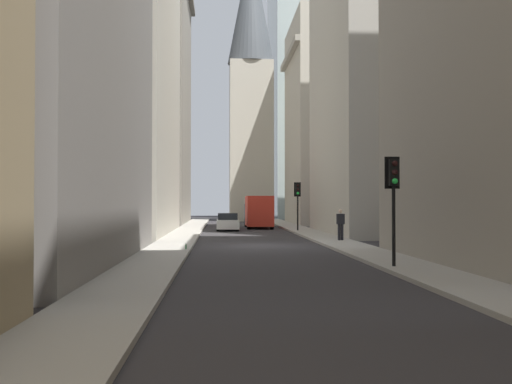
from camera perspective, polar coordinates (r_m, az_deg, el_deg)
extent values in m
plane|color=#302D30|center=(30.01, 0.26, -5.44)|extent=(135.00, 135.00, 0.00)
cube|color=#A8A399|center=(30.04, -8.38, -5.29)|extent=(90.00, 2.20, 0.14)
cube|color=#A8A399|center=(30.64, 8.72, -5.20)|extent=(90.00, 2.20, 0.14)
cube|color=#B7B2A5|center=(43.74, 13.61, 12.98)|extent=(14.79, 10.00, 25.74)
cube|color=beige|center=(61.79, 8.25, 6.88)|extent=(13.14, 10.00, 21.59)
cube|color=#A9A293|center=(62.36, 3.37, 13.57)|extent=(13.14, 0.50, 0.60)
cube|color=beige|center=(44.27, -15.29, 16.89)|extent=(18.17, 10.00, 31.80)
cube|color=gray|center=(63.16, -11.55, 10.10)|extent=(17.17, 10.00, 28.95)
cube|color=beige|center=(70.41, -0.52, 5.02)|extent=(5.23, 5.23, 19.45)
cone|color=#474C51|center=(74.26, -0.51, 18.43)|extent=(5.76, 5.76, 15.19)
cube|color=red|center=(49.76, 0.31, -1.91)|extent=(4.60, 2.25, 2.60)
cube|color=#38383D|center=(52.96, 0.07, -2.24)|extent=(1.90, 2.25, 1.90)
cube|color=black|center=(52.95, 0.07, -1.59)|extent=(1.92, 2.09, 0.64)
cylinder|color=black|center=(53.05, 1.14, -3.05)|extent=(0.88, 0.28, 0.88)
cylinder|color=black|center=(52.92, -0.99, -3.05)|extent=(0.88, 0.28, 0.88)
cylinder|color=black|center=(48.47, 1.59, -3.24)|extent=(0.88, 0.28, 0.88)
cylinder|color=black|center=(48.33, -0.74, -3.24)|extent=(0.88, 0.28, 0.88)
cube|color=silver|center=(46.42, -2.86, -3.23)|extent=(4.30, 1.78, 0.70)
cube|color=black|center=(46.60, -2.87, -2.46)|extent=(2.10, 1.58, 0.54)
cylinder|color=black|center=(45.10, -1.85, -3.55)|extent=(0.64, 0.22, 0.64)
cylinder|color=black|center=(45.08, -3.83, -3.55)|extent=(0.64, 0.22, 0.64)
cylinder|color=black|center=(47.79, -1.95, -3.41)|extent=(0.64, 0.22, 0.64)
cylinder|color=black|center=(47.77, -3.82, -3.41)|extent=(0.64, 0.22, 0.64)
cylinder|color=black|center=(19.81, 13.66, -3.32)|extent=(0.12, 0.12, 2.72)
cube|color=black|center=(19.82, 13.64, 1.92)|extent=(0.28, 0.32, 0.90)
cube|color=black|center=(19.96, 13.51, 1.90)|extent=(0.03, 0.52, 1.10)
sphere|color=black|center=(19.68, 13.77, 2.82)|extent=(0.20, 0.20, 0.20)
sphere|color=black|center=(19.66, 13.78, 1.94)|extent=(0.20, 0.20, 0.20)
sphere|color=green|center=(19.65, 13.78, 1.07)|extent=(0.20, 0.20, 0.20)
cylinder|color=black|center=(43.77, 4.21, -2.09)|extent=(0.12, 0.12, 2.70)
cube|color=black|center=(43.77, 4.21, 0.26)|extent=(0.28, 0.32, 0.90)
cube|color=black|center=(43.92, 4.18, 0.26)|extent=(0.03, 0.52, 1.10)
sphere|color=black|center=(43.62, 4.24, 0.66)|extent=(0.20, 0.20, 0.20)
sphere|color=black|center=(43.61, 4.24, 0.27)|extent=(0.20, 0.20, 0.20)
sphere|color=green|center=(43.61, 4.24, -0.13)|extent=(0.20, 0.20, 0.20)
cylinder|color=black|center=(32.77, 8.64, -4.01)|extent=(0.16, 0.16, 0.91)
cylinder|color=black|center=(32.74, 8.35, -4.01)|extent=(0.16, 0.16, 0.91)
cube|color=#232328|center=(32.73, 8.49, -2.70)|extent=(0.26, 0.44, 0.59)
sphere|color=beige|center=(32.72, 8.49, -1.92)|extent=(0.22, 0.22, 0.22)
cylinder|color=#236033|center=(26.46, -7.05, -5.50)|extent=(0.07, 0.07, 0.20)
cylinder|color=#236033|center=(26.45, -7.05, -5.21)|extent=(0.03, 0.03, 0.07)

